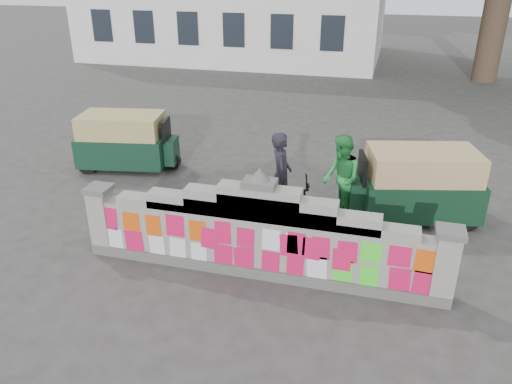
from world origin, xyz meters
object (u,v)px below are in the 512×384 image
pedestrian (341,179)px  rickshaw_left (126,141)px  cyclist_rider (281,186)px  cyclist_bike (280,203)px  rickshaw_right (417,184)px

pedestrian → rickshaw_left: bearing=-127.0°
pedestrian → cyclist_rider: bearing=-83.5°
cyclist_bike → rickshaw_left: 5.08m
cyclist_bike → rickshaw_right: size_ratio=0.70×
cyclist_bike → cyclist_rider: 0.36m
rickshaw_left → rickshaw_right: bearing=-18.0°
rickshaw_left → cyclist_rider: bearing=-34.3°
pedestrian → rickshaw_right: (1.54, 0.43, -0.13)m
pedestrian → rickshaw_right: size_ratio=0.65×
rickshaw_left → rickshaw_right: 7.38m
cyclist_rider → rickshaw_left: 5.08m
cyclist_bike → rickshaw_right: 2.90m
cyclist_bike → rickshaw_left: bearing=50.2°
cyclist_bike → rickshaw_right: bearing=-83.7°
cyclist_bike → rickshaw_right: (2.68, 1.07, 0.27)m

